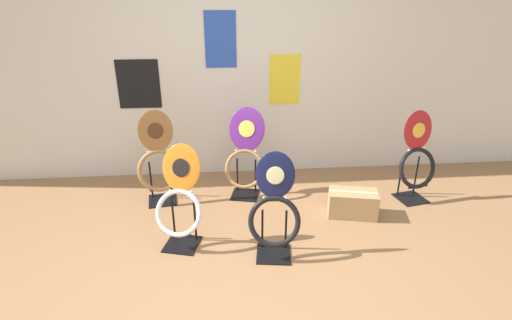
{
  "coord_description": "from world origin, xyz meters",
  "views": [
    {
      "loc": [
        -0.16,
        -2.24,
        2.05
      ],
      "look_at": [
        0.14,
        1.17,
        0.55
      ],
      "focal_mm": 28.0,
      "sensor_mm": 36.0,
      "label": 1
    }
  ],
  "objects": [
    {
      "name": "ground_plane",
      "position": [
        0.0,
        0.0,
        0.0
      ],
      "size": [
        14.0,
        14.0,
        0.0
      ],
      "primitive_type": "plane",
      "color": "#8E6642"
    },
    {
      "name": "wall_back",
      "position": [
        -0.0,
        2.14,
        1.3
      ],
      "size": [
        8.0,
        0.07,
        2.6
      ],
      "color": "silver",
      "rests_on": "ground_plane"
    },
    {
      "name": "toilet_seat_display_woodgrain",
      "position": [
        -0.81,
        1.46,
        0.43
      ],
      "size": [
        0.45,
        0.32,
        0.95
      ],
      "color": "black",
      "rests_on": "ground_plane"
    },
    {
      "name": "toilet_seat_display_navy_moon",
      "position": [
        0.23,
        0.47,
        0.41
      ],
      "size": [
        0.44,
        0.32,
        0.88
      ],
      "color": "black",
      "rests_on": "ground_plane"
    },
    {
      "name": "toilet_seat_display_orange_sun",
      "position": [
        -0.54,
        0.68,
        0.39
      ],
      "size": [
        0.44,
        0.4,
        0.87
      ],
      "color": "black",
      "rests_on": "ground_plane"
    },
    {
      "name": "toilet_seat_display_crimson_swirl",
      "position": [
        1.78,
        1.27,
        0.42
      ],
      "size": [
        0.45,
        0.33,
        0.94
      ],
      "color": "black",
      "rests_on": "ground_plane"
    },
    {
      "name": "toilet_seat_display_purple_note",
      "position": [
        0.06,
        1.54,
        0.42
      ],
      "size": [
        0.47,
        0.46,
        0.91
      ],
      "color": "black",
      "rests_on": "ground_plane"
    },
    {
      "name": "storage_box",
      "position": [
        1.06,
        1.02,
        0.13
      ],
      "size": [
        0.5,
        0.33,
        0.25
      ],
      "color": "#A37F51",
      "rests_on": "ground_plane"
    }
  ]
}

